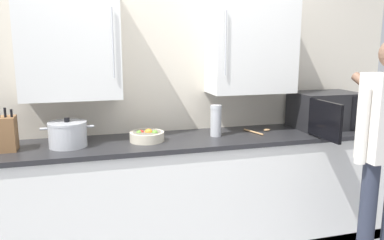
{
  "coord_description": "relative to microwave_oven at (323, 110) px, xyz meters",
  "views": [
    {
      "loc": [
        -0.62,
        -1.81,
        1.64
      ],
      "look_at": [
        0.15,
        0.89,
        1.09
      ],
      "focal_mm": 35.53,
      "sensor_mm": 36.0,
      "label": 1
    }
  ],
  "objects": [
    {
      "name": "thermos_flask",
      "position": [
        -0.98,
        -0.03,
        -0.03
      ],
      "size": [
        0.09,
        0.09,
        0.25
      ],
      "color": "#B7BABF",
      "rests_on": "counter_unit"
    },
    {
      "name": "counter_unit",
      "position": [
        -1.34,
        -0.03,
        -0.63
      ],
      "size": [
        3.75,
        0.61,
        0.94
      ],
      "color": "white",
      "rests_on": "ground_plane"
    },
    {
      "name": "microwave_oven",
      "position": [
        0.0,
        0.0,
        0.0
      ],
      "size": [
        0.55,
        0.77,
        0.31
      ],
      "color": "black",
      "rests_on": "counter_unit"
    },
    {
      "name": "wooden_spoon",
      "position": [
        -0.58,
        0.01,
        -0.15
      ],
      "size": [
        0.22,
        0.23,
        0.02
      ],
      "color": "tan",
      "rests_on": "counter_unit"
    },
    {
      "name": "fruit_bowl",
      "position": [
        -1.53,
        -0.04,
        -0.11
      ],
      "size": [
        0.26,
        0.26,
        0.1
      ],
      "color": "beige",
      "rests_on": "counter_unit"
    },
    {
      "name": "stock_pot",
      "position": [
        -2.09,
        -0.04,
        -0.07
      ],
      "size": [
        0.36,
        0.27,
        0.21
      ],
      "color": "#B7BABF",
      "rests_on": "counter_unit"
    },
    {
      "name": "back_wall_tiled",
      "position": [
        -1.34,
        0.27,
        0.37
      ],
      "size": [
        4.22,
        0.44,
        2.81
      ],
      "color": "beige",
      "rests_on": "ground_plane"
    },
    {
      "name": "knife_block",
      "position": [
        -2.48,
        -0.04,
        -0.04
      ],
      "size": [
        0.11,
        0.15,
        0.31
      ],
      "color": "brown",
      "rests_on": "counter_unit"
    }
  ]
}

